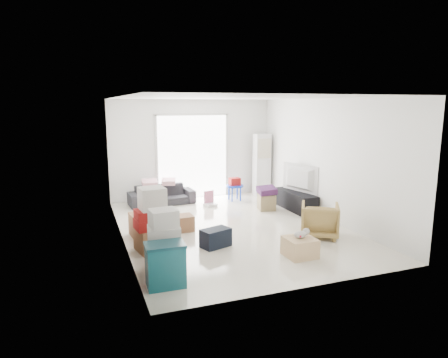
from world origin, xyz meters
TOP-DOWN VIEW (x-y plane):
  - room_shell at (0.00, 0.00)m, footprint 4.98×6.48m
  - sliding_door at (0.00, 2.98)m, footprint 2.10×0.04m
  - ac_tower at (1.95, 2.65)m, footprint 0.45×0.30m
  - tv_console at (2.00, 0.76)m, footprint 0.41×1.38m
  - television at (2.00, 0.76)m, footprint 0.94×1.30m
  - sofa at (-0.99, 2.50)m, footprint 1.71×0.60m
  - pillow_left at (-1.28, 2.54)m, footprint 0.39×0.31m
  - pillow_right at (-0.79, 2.55)m, footprint 0.37×0.33m
  - armchair at (1.41, -1.13)m, footprint 0.95×0.94m
  - storage_bins at (-1.90, -2.26)m, footprint 0.57×0.40m
  - box_stack_a at (-1.80, -1.72)m, footprint 0.58×0.49m
  - box_stack_b at (-1.80, -0.77)m, footprint 0.66×0.66m
  - box_stack_c at (-1.77, 0.10)m, footprint 0.68×0.58m
  - loose_box at (-1.02, 0.15)m, footprint 0.40×0.40m
  - duffel_bag at (-0.70, -0.98)m, footprint 0.60×0.47m
  - ottoman at (1.33, 1.05)m, footprint 0.46×0.46m
  - blanket at (1.33, 1.05)m, footprint 0.48×0.48m
  - kids_table at (0.95, 2.24)m, footprint 0.49×0.49m
  - toy_walker at (0.12, 1.88)m, footprint 0.33×0.31m
  - wood_crate at (0.50, -1.93)m, footprint 0.50×0.50m
  - plush_bunny at (0.53, -1.92)m, footprint 0.31×0.18m

SIDE VIEW (x-z plane):
  - toy_walker at x=0.12m, z-range -0.09..0.30m
  - loose_box at x=-1.02m, z-range 0.00..0.32m
  - wood_crate at x=0.50m, z-range 0.00..0.33m
  - duffel_bag at x=-0.70m, z-range 0.00..0.34m
  - ottoman at x=1.33m, z-range 0.00..0.39m
  - box_stack_c at x=-1.77m, z-range 0.00..0.45m
  - tv_console at x=2.00m, z-range 0.00..0.46m
  - storage_bins at x=-1.90m, z-range 0.00..0.64m
  - sofa at x=-0.99m, z-range 0.00..0.66m
  - armchair at x=1.41m, z-range 0.00..0.73m
  - plush_bunny at x=0.53m, z-range 0.32..0.48m
  - kids_table at x=0.95m, z-range 0.13..0.75m
  - box_stack_a at x=-1.80m, z-range -0.05..0.94m
  - blanket at x=1.33m, z-range 0.39..0.53m
  - box_stack_b at x=-1.80m, z-range -0.08..1.07m
  - television at x=2.00m, z-range 0.46..0.61m
  - pillow_right at x=-0.79m, z-range 0.66..0.77m
  - pillow_left at x=-1.28m, z-range 0.66..0.78m
  - ac_tower at x=1.95m, z-range 0.00..1.75m
  - sliding_door at x=0.00m, z-range 0.08..2.41m
  - room_shell at x=0.00m, z-range -0.24..2.94m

